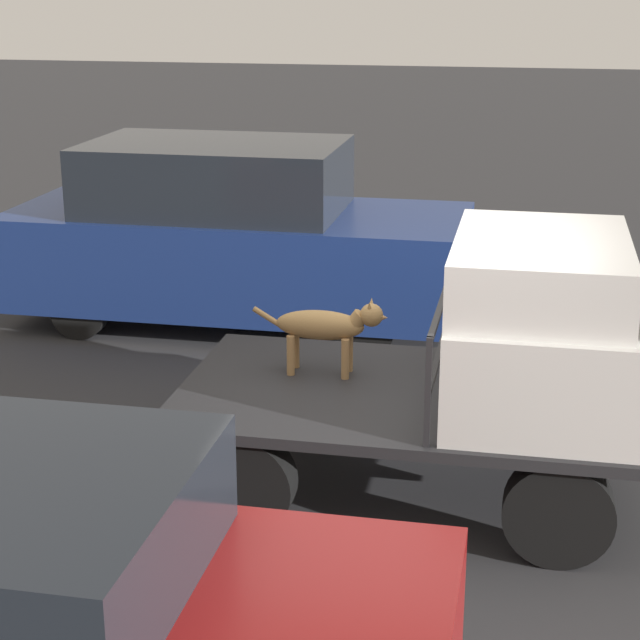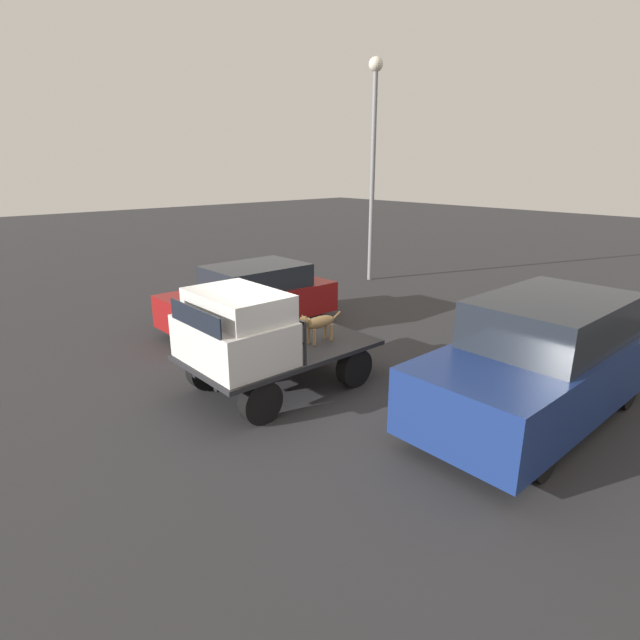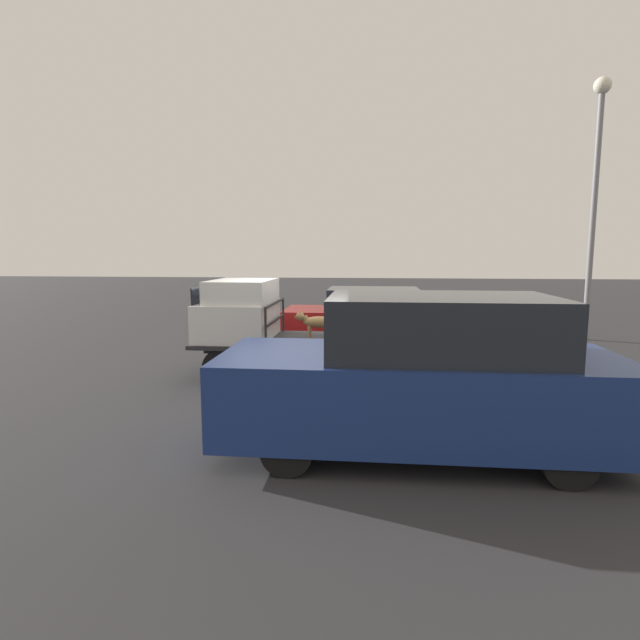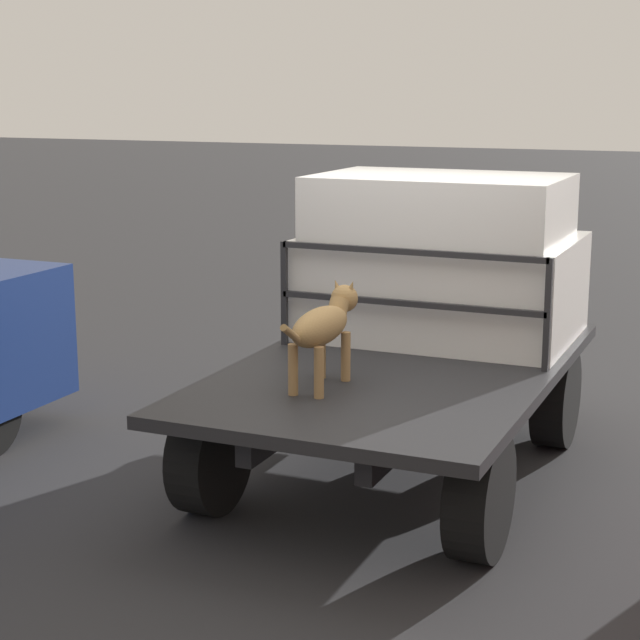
{
  "view_description": "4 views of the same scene",
  "coord_description": "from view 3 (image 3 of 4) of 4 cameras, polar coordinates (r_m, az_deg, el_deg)",
  "views": [
    {
      "loc": [
        0.77,
        -7.24,
        3.66
      ],
      "look_at": [
        -0.74,
        0.25,
        1.21
      ],
      "focal_mm": 60.0,
      "sensor_mm": 36.0,
      "label": 1
    },
    {
      "loc": [
        5.11,
        6.84,
        3.96
      ],
      "look_at": [
        -0.74,
        0.25,
        1.21
      ],
      "focal_mm": 28.0,
      "sensor_mm": 36.0,
      "label": 2
    },
    {
      "loc": [
        -1.72,
        9.85,
        2.52
      ],
      "look_at": [
        -0.74,
        0.25,
        1.21
      ],
      "focal_mm": 28.0,
      "sensor_mm": 36.0,
      "label": 3
    },
    {
      "loc": [
        -6.53,
        -2.26,
        2.58
      ],
      "look_at": [
        -0.74,
        0.25,
        1.21
      ],
      "focal_mm": 60.0,
      "sensor_mm": 36.0,
      "label": 4
    }
  ],
  "objects": [
    {
      "name": "parked_pickup_far",
      "position": [
        6.4,
        11.78,
        -6.39
      ],
      "size": [
        4.93,
        1.97,
        1.99
      ],
      "rotation": [
        0.0,
        0.0,
        -0.02
      ],
      "color": "black",
      "rests_on": "ground"
    },
    {
      "name": "dog",
      "position": [
        9.75,
        -0.38,
        -0.25
      ],
      "size": [
        1.04,
        0.23,
        0.61
      ],
      "rotation": [
        0.0,
        0.0,
        0.3
      ],
      "color": "#9E7547",
      "rests_on": "flatbed_truck"
    },
    {
      "name": "truck_cab",
      "position": [
        10.27,
        -9.19,
        1.08
      ],
      "size": [
        1.39,
        1.91,
        1.19
      ],
      "color": "silver",
      "rests_on": "flatbed_truck"
    },
    {
      "name": "truck_headboard",
      "position": [
        10.11,
        -5.15,
        0.68
      ],
      "size": [
        0.04,
        1.91,
        0.74
      ],
      "color": "#232326",
      "rests_on": "flatbed_truck"
    },
    {
      "name": "light_pole_near",
      "position": [
        16.39,
        29.04,
        14.55
      ],
      "size": [
        0.46,
        0.46,
        7.26
      ],
      "color": "gray",
      "rests_on": "ground"
    },
    {
      "name": "ground_plane",
      "position": [
        10.31,
        -3.99,
        -6.42
      ],
      "size": [
        80.0,
        80.0,
        0.0
      ],
      "primitive_type": "plane",
      "color": "#2D2D30"
    },
    {
      "name": "parked_sedan",
      "position": [
        13.31,
        5.42,
        0.27
      ],
      "size": [
        4.28,
        1.9,
        1.58
      ],
      "rotation": [
        0.0,
        0.0,
        -0.01
      ],
      "color": "black",
      "rests_on": "ground"
    },
    {
      "name": "flatbed_truck",
      "position": [
        10.19,
        -4.02,
        -3.32
      ],
      "size": [
        3.41,
        2.03,
        0.78
      ],
      "color": "black",
      "rests_on": "ground"
    }
  ]
}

